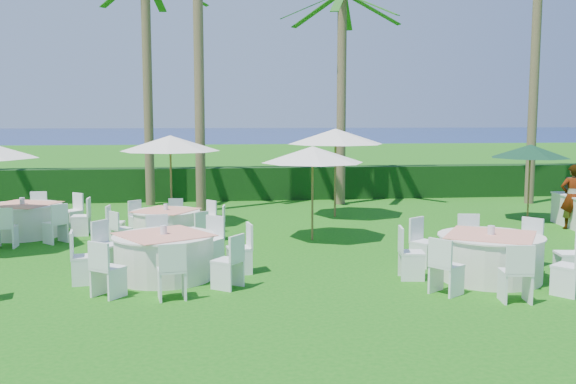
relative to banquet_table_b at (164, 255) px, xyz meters
name	(u,v)px	position (x,y,z in m)	size (l,w,h in m)	color
ground	(230,282)	(1.22, -0.43, -0.45)	(120.00, 120.00, 0.00)	#155F10
hedge	(220,184)	(1.22, 11.57, 0.15)	(34.00, 1.00, 1.20)	black
ocean	(213,134)	(1.22, 101.57, -0.45)	(260.00, 260.00, 0.00)	#071B4E
banquet_table_b	(164,255)	(0.00, 0.00, 0.00)	(3.40, 3.40, 1.02)	silver
banquet_table_c	(490,256)	(6.12, -0.83, 0.01)	(3.45, 3.45, 1.03)	silver
banquet_table_d	(23,219)	(-3.91, 4.78, 0.00)	(3.34, 3.34, 1.01)	silver
banquet_table_e	(166,224)	(-0.23, 3.93, -0.06)	(2.95, 2.95, 0.90)	silver
umbrella_b	(313,155)	(3.39, 3.43, 1.69)	(2.54, 2.54, 2.34)	brown
umbrella_c	(170,143)	(-0.23, 6.13, 1.87)	(2.79, 2.79, 2.54)	brown
umbrella_d	(336,136)	(4.67, 7.03, 2.02)	(2.92, 2.92, 2.70)	brown
umbrella_green	(530,151)	(10.19, 5.62, 1.61)	(2.30, 2.30, 2.26)	brown
staff_person	(572,197)	(10.68, 4.13, 0.44)	(0.65, 0.43, 1.78)	gray
palm_b	(147,77)	(-1.22, 10.43, 3.96)	(4.25, 4.37, 7.92)	brown
palm_c	(198,1)	(0.56, 8.73, 6.23)	(4.32, 4.32, 12.37)	brown
palm_d	(342,87)	(5.41, 9.87, 3.62)	(4.36, 4.27, 7.27)	brown
palm_e	(535,55)	(12.12, 9.27, 4.75)	(4.40, 4.00, 9.47)	brown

